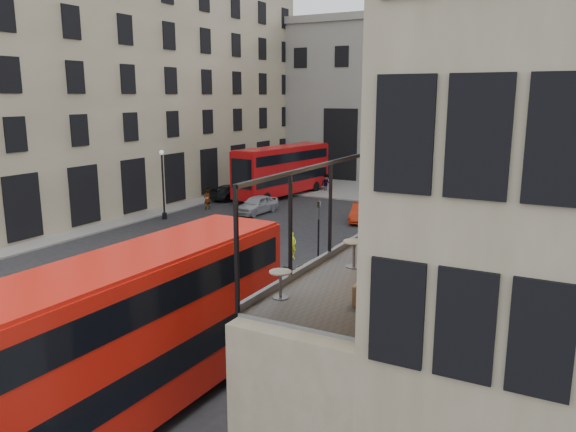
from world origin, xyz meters
The scene contains 31 objects.
ground centered at (0.00, 0.00, 0.00)m, with size 140.00×140.00×0.00m, color black.
host_building_main centered at (9.95, 0.00, 7.79)m, with size 7.26×11.40×15.10m.
host_frontage centered at (6.50, 0.00, 2.25)m, with size 3.00×11.00×4.50m, color #C0B090.
cafe_floor centered at (6.50, 0.00, 4.55)m, with size 3.00×10.00×0.10m, color slate.
building_left centered at (-26.96, 20.00, 11.38)m, with size 14.60×50.60×22.00m.
gateway centered at (-5.00, 47.99, 9.39)m, with size 35.00×10.60×18.00m.
pavement_far centered at (-6.00, 38.00, 0.06)m, with size 40.00×12.00×0.12m, color slate.
pavement_left centered at (-22.00, 12.00, 0.06)m, with size 8.00×48.00×0.12m, color slate.
traffic_light_near centered at (-1.00, 12.00, 2.42)m, with size 0.16×0.20×3.80m.
traffic_light_far centered at (-15.00, 28.00, 2.42)m, with size 0.16×0.20×3.80m.
street_lamp_a centered at (-17.00, 18.00, 2.39)m, with size 0.36×0.36×5.33m.
street_lamp_b centered at (-6.00, 34.00, 2.39)m, with size 0.36×0.36×5.33m.
bus_near centered at (0.50, -3.94, 2.78)m, with size 3.15×12.47×4.95m.
bus_far centered at (-13.77, 31.12, 2.66)m, with size 4.22×12.11×4.73m.
car_a centered at (-11.79, 23.16, 0.74)m, with size 1.75×4.34×1.48m, color #93949A.
car_b centered at (-3.23, 24.43, 0.67)m, with size 1.41×4.04×1.33m, color #A6200A.
car_c centered at (-17.00, 27.50, 0.69)m, with size 1.93×4.75×1.38m, color black.
bicycle centered at (-1.29, 9.66, 0.47)m, with size 0.62×1.79×0.94m, color gray.
cyclist centered at (-3.17, 13.00, 0.82)m, with size 0.60×0.39×1.64m, color #EBFF1A.
pedestrian_a centered at (-16.47, 28.66, 0.93)m, with size 0.91×0.71×1.87m, color gray.
pedestrian_b centered at (-11.23, 35.47, 0.88)m, with size 1.14×0.65×1.76m, color gray.
pedestrian_c centered at (-5.48, 36.12, 0.95)m, with size 1.11×0.46×1.90m, color gray.
pedestrian_d centered at (6.96, 34.49, 0.88)m, with size 0.86×0.56×1.76m, color gray.
pedestrian_e centered at (-16.34, 22.65, 0.84)m, with size 0.61×0.40×1.68m, color gray.
cafe_table_near centered at (5.39, -3.73, 5.04)m, with size 0.54×0.54×0.67m.
cafe_table_mid centered at (6.01, -0.58, 5.11)m, with size 0.61×0.61×0.77m.
cafe_table_far centered at (5.96, 3.01, 5.09)m, with size 0.59×0.59×0.74m.
cafe_chair_a centered at (7.32, -3.22, 4.87)m, with size 0.49×0.49×0.89m.
cafe_chair_b centered at (7.33, 0.20, 4.84)m, with size 0.45×0.45×0.78m.
cafe_chair_c centered at (7.66, -0.02, 4.85)m, with size 0.48×0.48×0.81m.
cafe_chair_d centered at (7.14, 3.07, 4.87)m, with size 0.53×0.53×0.90m.
Camera 1 is at (11.59, -14.86, 9.34)m, focal length 35.00 mm.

